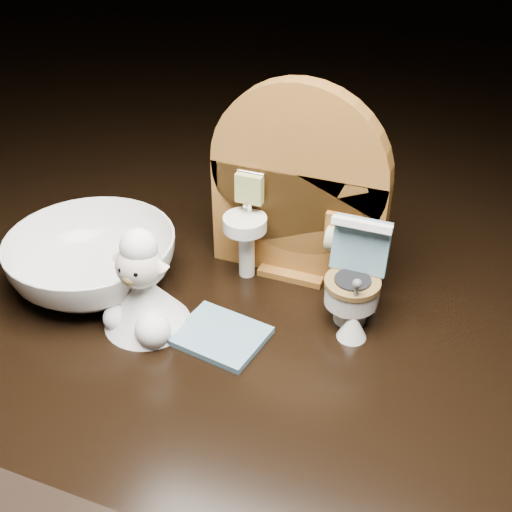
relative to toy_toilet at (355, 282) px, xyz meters
The scene contains 6 objects.
backdrop_panel 0.08m from the toy_toilet, 148.12° to the left, with size 0.13×0.05×0.15m.
toy_toilet is the anchor object (origin of this frame).
bath_mat 0.10m from the toy_toilet, 142.85° to the right, with size 0.06×0.05×0.00m, color #60889B.
toilet_brush 0.03m from the toy_toilet, 76.87° to the right, with size 0.02×0.02×0.05m.
plush_lamb 0.14m from the toy_toilet, 154.20° to the right, with size 0.06×0.06×0.08m.
ceramic_bowl 0.19m from the toy_toilet, 169.95° to the right, with size 0.12×0.12×0.04m, color white.
Camera 1 is at (0.12, -0.32, 0.29)m, focal length 45.00 mm.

